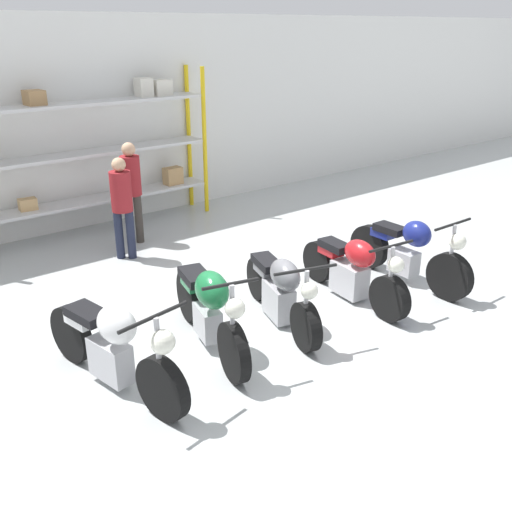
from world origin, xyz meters
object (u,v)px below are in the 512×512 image
Objects in this scene: shelving_rack at (85,149)px; person_browsing at (122,201)px; motorcycle_green at (209,307)px; motorcycle_grey at (281,290)px; person_near_rack at (131,185)px; motorcycle_white at (113,346)px; motorcycle_blue at (409,252)px; motorcycle_red at (353,270)px.

shelving_rack is 3.00× the size of person_browsing.
motorcycle_green is 3.11m from person_browsing.
person_near_rack is (-0.07, 3.66, 0.56)m from motorcycle_grey.
shelving_rack reaches higher than motorcycle_white.
motorcycle_green is at bearing 82.62° from motorcycle_white.
motorcycle_grey is at bearing 80.51° from motorcycle_white.
motorcycle_green reaches higher than motorcycle_blue.
shelving_rack is 4.71m from motorcycle_green.
motorcycle_blue is 4.51m from person_near_rack.
person_near_rack is (0.46, 0.58, 0.05)m from person_browsing.
person_browsing is 0.74m from person_near_rack.
motorcycle_white is at bearing 31.56° from person_near_rack.
person_browsing is (-2.68, 3.31, 0.46)m from motorcycle_blue.
motorcycle_red is (2.17, -0.14, -0.10)m from motorcycle_green.
person_browsing reaches higher than motorcycle_green.
motorcycle_red is at bearing 66.33° from person_browsing.
motorcycle_white is 1.11× the size of motorcycle_grey.
motorcycle_blue is at bearing 77.06° from motorcycle_white.
person_browsing is at bearing -94.38° from shelving_rack.
motorcycle_green is at bearing -74.90° from motorcycle_grey.
shelving_rack reaches higher than motorcycle_green.
motorcycle_grey is at bearing 62.45° from person_near_rack.
motorcycle_grey is 0.97× the size of motorcycle_red.
motorcycle_white is 1.04× the size of motorcycle_green.
shelving_rack is at bearing -98.67° from person_near_rack.
shelving_rack is at bearing -173.63° from motorcycle_green.
motorcycle_white and motorcycle_blue have the same top height.
shelving_rack is at bearing 148.84° from motorcycle_white.
motorcycle_grey is (2.18, 0.03, -0.05)m from motorcycle_white.
shelving_rack is 2.33× the size of motorcycle_green.
motorcycle_green is at bearing 29.41° from person_browsing.
motorcycle_blue is (3.17, -0.26, -0.04)m from motorcycle_green.
person_browsing is (-1.68, 3.18, 0.52)m from motorcycle_red.
person_near_rack is (-1.22, 3.77, 0.57)m from motorcycle_red.
motorcycle_red is (1.15, -0.11, -0.01)m from motorcycle_grey.
motorcycle_blue is at bearing 99.13° from motorcycle_green.
motorcycle_grey is at bearing 102.19° from motorcycle_green.
person_browsing is 0.95× the size of person_near_rack.
motorcycle_grey is 3.70m from person_near_rack.
motorcycle_green is 1.03× the size of motorcycle_red.
person_near_rack is at bearing -70.08° from shelving_rack.
person_browsing reaches higher than motorcycle_blue.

